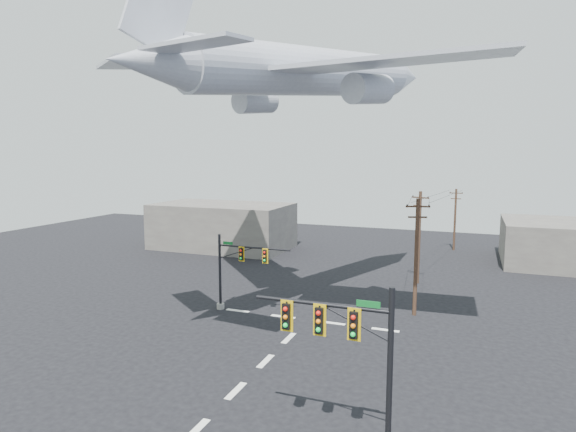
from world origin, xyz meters
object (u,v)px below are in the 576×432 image
at_px(signal_mast_far, 234,270).
at_px(utility_pole_b, 419,236).
at_px(utility_pole_a, 416,255).
at_px(signal_mast_near, 354,358).
at_px(utility_pole_c, 455,218).
at_px(airliner, 309,73).

relative_size(signal_mast_far, utility_pole_b, 0.71).
bearing_deg(utility_pole_a, signal_mast_near, -107.52).
distance_m(utility_pole_c, airliner, 35.04).
relative_size(signal_mast_near, signal_mast_far, 1.14).
relative_size(signal_mast_far, utility_pole_a, 0.70).
xyz_separation_m(utility_pole_b, utility_pole_c, (2.69, 18.61, -0.51)).
xyz_separation_m(signal_mast_far, utility_pole_a, (13.77, 4.22, 1.48)).
distance_m(signal_mast_near, signal_mast_far, 19.80).
bearing_deg(signal_mast_far, airliner, 24.98).
bearing_deg(utility_pole_c, utility_pole_a, -92.78).
bearing_deg(signal_mast_far, utility_pole_a, 17.04).
distance_m(utility_pole_a, airliner, 16.46).
bearing_deg(utility_pole_a, utility_pole_b, 78.63).
relative_size(signal_mast_far, airliner, 0.20).
height_order(signal_mast_near, airliner, airliner).
relative_size(signal_mast_far, utility_pole_c, 0.80).
relative_size(signal_mast_near, airliner, 0.23).
distance_m(signal_mast_far, utility_pole_a, 14.48).
height_order(signal_mast_far, utility_pole_c, utility_pole_c).
bearing_deg(signal_mast_near, signal_mast_far, 132.20).
relative_size(utility_pole_b, airliner, 0.28).
bearing_deg(airliner, signal_mast_far, 137.24).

